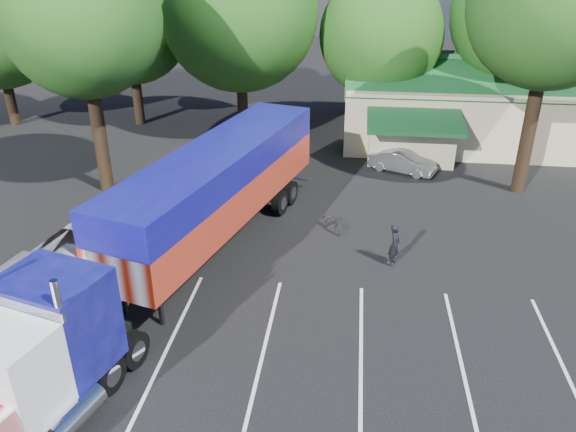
# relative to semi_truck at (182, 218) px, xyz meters

# --- Properties ---
(ground) EXTENTS (120.00, 120.00, 0.00)m
(ground) POSITION_rel_semi_truck_xyz_m (3.74, 2.04, -2.68)
(ground) COLOR black
(ground) RESTS_ON ground
(event_hall) EXTENTS (24.20, 14.12, 5.55)m
(event_hall) POSITION_rel_semi_truck_xyz_m (17.48, 19.85, -0.47)
(event_hall) COLOR tan
(event_hall) RESTS_ON ground
(tree_row_b) EXTENTS (8.40, 8.40, 11.35)m
(tree_row_b) POSITION_rel_semi_truck_xyz_m (-9.26, 19.84, 4.45)
(tree_row_b) COLOR black
(tree_row_b) RESTS_ON ground
(tree_row_c) EXTENTS (10.00, 10.00, 13.05)m
(tree_row_c) POSITION_rel_semi_truck_xyz_m (-1.26, 18.24, 5.35)
(tree_row_c) COLOR black
(tree_row_c) RESTS_ON ground
(tree_row_d) EXTENTS (8.00, 8.00, 10.60)m
(tree_row_d) POSITION_rel_semi_truck_xyz_m (7.74, 19.54, 3.90)
(tree_row_d) COLOR black
(tree_row_d) RESTS_ON ground
(tree_row_e) EXTENTS (9.60, 9.60, 12.90)m
(tree_row_e) POSITION_rel_semi_truck_xyz_m (16.74, 20.04, 5.40)
(tree_row_e) COLOR black
(tree_row_e) RESTS_ON ground
(tree_near_left) EXTENTS (7.60, 7.60, 12.65)m
(tree_near_left) POSITION_rel_semi_truck_xyz_m (-6.76, 8.04, 6.13)
(tree_near_left) COLOR black
(tree_near_left) RESTS_ON ground
(tree_near_right) EXTENTS (8.00, 8.00, 13.50)m
(tree_near_right) POSITION_rel_semi_truck_xyz_m (15.24, 10.54, 6.78)
(tree_near_right) COLOR black
(tree_near_right) RESTS_ON ground
(semi_truck) EXTENTS (8.68, 22.56, 4.74)m
(semi_truck) POSITION_rel_semi_truck_xyz_m (0.00, 0.00, 0.00)
(semi_truck) COLOR black
(semi_truck) RESTS_ON ground
(woman) EXTENTS (0.55, 0.74, 1.85)m
(woman) POSITION_rel_semi_truck_xyz_m (8.24, 2.04, -1.76)
(woman) COLOR black
(woman) RESTS_ON ground
(bicycle) EXTENTS (1.38, 1.59, 0.83)m
(bicycle) POSITION_rel_semi_truck_xyz_m (5.54, 4.76, -2.27)
(bicycle) COLOR black
(bicycle) RESTS_ON ground
(tour_bus) EXTENTS (4.34, 11.23, 3.05)m
(tour_bus) POSITION_rel_semi_truck_xyz_m (-3.26, -4.12, -1.16)
(tour_bus) COLOR silver
(tour_bus) RESTS_ON ground
(silver_sedan) EXTENTS (4.03, 2.71, 1.26)m
(silver_sedan) POSITION_rel_semi_truck_xyz_m (9.20, 12.54, -2.06)
(silver_sedan) COLOR #9A9CA1
(silver_sedan) RESTS_ON ground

